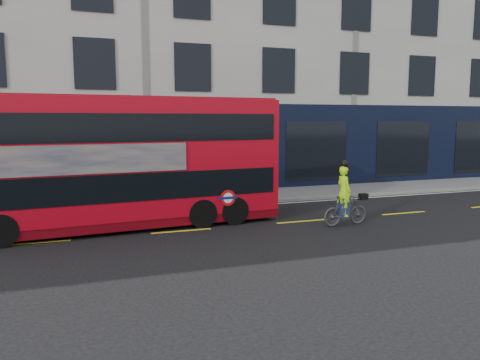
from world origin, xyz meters
name	(u,v)px	position (x,y,z in m)	size (l,w,h in m)	color
ground	(194,244)	(0.00, 0.00, 0.00)	(120.00, 120.00, 0.00)	black
pavement	(154,201)	(0.00, 6.50, 0.06)	(60.00, 3.00, 0.12)	gray
kerb	(161,208)	(0.00, 5.00, 0.07)	(60.00, 0.12, 0.13)	gray
building_terrace	(130,36)	(0.00, 12.94, 7.49)	(50.00, 10.07, 15.00)	beige
road_edge_line	(162,211)	(0.00, 4.70, 0.00)	(58.00, 0.10, 0.01)	silver
lane_dashes	(182,231)	(0.00, 1.50, 0.00)	(58.00, 0.12, 0.01)	yellow
bus	(119,162)	(-1.64, 2.57, 2.03)	(9.99, 2.98, 3.97)	#B40716
cyclist	(345,204)	(4.98, 0.53, 0.69)	(1.60, 0.59, 2.06)	#434748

